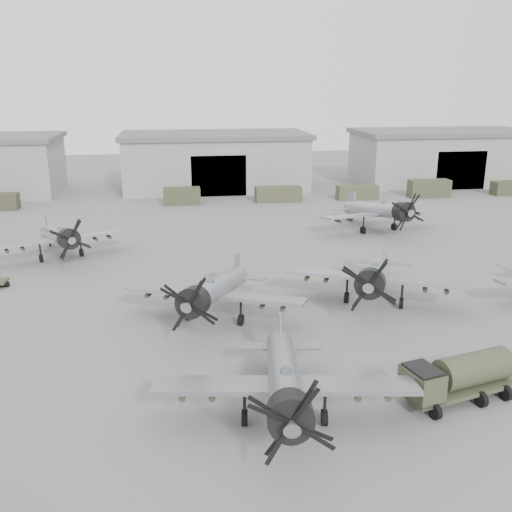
{
  "coord_description": "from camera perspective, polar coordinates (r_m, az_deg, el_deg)",
  "views": [
    {
      "loc": [
        -6.65,
        -28.47,
        16.25
      ],
      "look_at": [
        -0.16,
        16.03,
        2.5
      ],
      "focal_mm": 40.0,
      "sensor_mm": 36.0,
      "label": 1
    }
  ],
  "objects": [
    {
      "name": "support_truck_6",
      "position": [
        88.12,
        16.92,
        6.48
      ],
      "size": [
        6.01,
        2.2,
        2.54
      ],
      "primitive_type": "cube",
      "color": "#3F452D",
      "rests_on": "ground"
    },
    {
      "name": "support_truck_3",
      "position": [
        79.92,
        -7.41,
        5.97
      ],
      "size": [
        5.03,
        2.2,
        2.3
      ],
      "primitive_type": "cube",
      "color": "#40422B",
      "rests_on": "ground"
    },
    {
      "name": "support_truck_4",
      "position": [
        81.26,
        2.23,
        6.2
      ],
      "size": [
        6.51,
        2.2,
        2.09
      ],
      "primitive_type": "cube",
      "color": "#47482F",
      "rests_on": "ground"
    },
    {
      "name": "support_truck_5",
      "position": [
        84.14,
        10.08,
        6.29
      ],
      "size": [
        5.88,
        2.2,
        1.98
      ],
      "primitive_type": "cube",
      "color": "#474A30",
      "rests_on": "ground"
    },
    {
      "name": "fuel_tanker",
      "position": [
        32.54,
        19.61,
        -11.16
      ],
      "size": [
        6.81,
        4.08,
        2.5
      ],
      "rotation": [
        0.0,
        0.0,
        0.25
      ],
      "color": "#3B432B",
      "rests_on": "ground"
    },
    {
      "name": "hangar_center",
      "position": [
        91.45,
        -4.11,
        9.49
      ],
      "size": [
        29.0,
        14.8,
        8.7
      ],
      "color": "#A4A399",
      "rests_on": "ground"
    },
    {
      "name": "aircraft_near_1",
      "position": [
        28.15,
        2.94,
        -12.54
      ],
      "size": [
        13.18,
        11.86,
        5.23
      ],
      "rotation": [
        0.0,
        0.0,
        -0.14
      ],
      "color": "gray",
      "rests_on": "ground"
    },
    {
      "name": "ground",
      "position": [
        33.45,
        4.33,
        -12.11
      ],
      "size": [
        220.0,
        220.0,
        0.0
      ],
      "primitive_type": "plane",
      "color": "slate",
      "rests_on": "ground"
    },
    {
      "name": "hangar_right",
      "position": [
        101.55,
        18.11,
        9.46
      ],
      "size": [
        29.0,
        14.8,
        8.7
      ],
      "color": "#A4A399",
      "rests_on": "ground"
    },
    {
      "name": "aircraft_far_0",
      "position": [
        57.0,
        -19.02,
        1.86
      ],
      "size": [
        12.25,
        11.08,
        4.98
      ],
      "rotation": [
        0.0,
        0.0,
        0.39
      ],
      "color": "#9C9FA5",
      "rests_on": "ground"
    },
    {
      "name": "aircraft_mid_1",
      "position": [
        39.68,
        -4.33,
        -3.53
      ],
      "size": [
        12.77,
        11.56,
        5.2
      ],
      "rotation": [
        0.0,
        0.0,
        -0.4
      ],
      "color": "#909398",
      "rests_on": "ground"
    },
    {
      "name": "aircraft_mid_2",
      "position": [
        43.47,
        11.82,
        -1.85
      ],
      "size": [
        13.24,
        12.01,
        5.44
      ],
      "rotation": [
        0.0,
        0.0,
        -0.43
      ],
      "color": "#9FA3A8",
      "rests_on": "ground"
    },
    {
      "name": "aircraft_far_1",
      "position": [
        65.39,
        12.37,
        4.46
      ],
      "size": [
        13.8,
        12.42,
        5.49
      ],
      "rotation": [
        0.0,
        0.0,
        0.25
      ],
      "color": "#9EA1A7",
      "rests_on": "ground"
    }
  ]
}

